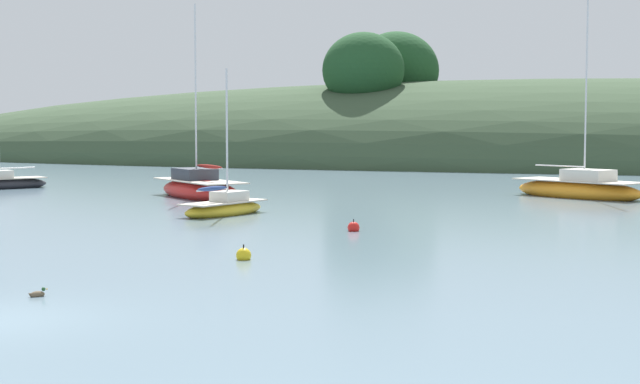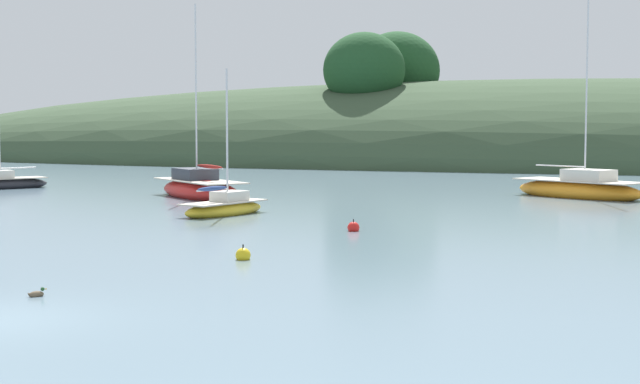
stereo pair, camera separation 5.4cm
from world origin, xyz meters
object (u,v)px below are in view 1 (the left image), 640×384
(mooring_buoy_outer, at_px, (244,255))
(sailboat_navy_dinghy, at_px, (224,207))
(mooring_buoy_channel, at_px, (354,228))
(sailboat_teal_outer, at_px, (3,183))
(duck_trailing, at_px, (38,294))
(sailboat_white_near, at_px, (199,189))
(sailboat_blue_center, at_px, (579,189))

(mooring_buoy_outer, bearing_deg, sailboat_navy_dinghy, 117.48)
(mooring_buoy_outer, bearing_deg, mooring_buoy_channel, 84.18)
(sailboat_teal_outer, height_order, duck_trailing, sailboat_teal_outer)
(sailboat_teal_outer, relative_size, mooring_buoy_outer, 14.27)
(sailboat_teal_outer, relative_size, duck_trailing, 20.12)
(mooring_buoy_channel, bearing_deg, sailboat_white_near, 135.22)
(sailboat_teal_outer, distance_m, mooring_buoy_outer, 34.28)
(mooring_buoy_outer, distance_m, mooring_buoy_channel, 8.02)
(mooring_buoy_channel, bearing_deg, sailboat_teal_outer, 151.29)
(sailboat_navy_dinghy, relative_size, duck_trailing, 16.76)
(sailboat_navy_dinghy, distance_m, sailboat_blue_center, 20.20)
(sailboat_blue_center, distance_m, duck_trailing, 35.17)
(mooring_buoy_channel, xyz_separation_m, duck_trailing, (-2.84, -14.89, -0.07))
(sailboat_navy_dinghy, xyz_separation_m, duck_trailing, (4.24, -18.96, -0.26))
(sailboat_white_near, xyz_separation_m, duck_trailing, (9.59, -27.23, -0.40))
(sailboat_navy_dinghy, relative_size, sailboat_blue_center, 0.60)
(sailboat_navy_dinghy, relative_size, sailboat_teal_outer, 0.83)
(duck_trailing, bearing_deg, sailboat_teal_outer, 128.90)
(sailboat_navy_dinghy, distance_m, duck_trailing, 19.43)
(sailboat_white_near, xyz_separation_m, mooring_buoy_channel, (12.43, -12.33, -0.33))
(sailboat_teal_outer, height_order, mooring_buoy_outer, sailboat_teal_outer)
(sailboat_white_near, bearing_deg, mooring_buoy_channel, -44.78)
(sailboat_navy_dinghy, height_order, sailboat_teal_outer, sailboat_teal_outer)
(sailboat_white_near, bearing_deg, sailboat_navy_dinghy, -57.09)
(sailboat_blue_center, xyz_separation_m, mooring_buoy_channel, (-6.53, -19.00, -0.33))
(sailboat_navy_dinghy, bearing_deg, sailboat_teal_outer, 151.72)
(mooring_buoy_outer, bearing_deg, sailboat_teal_outer, 138.84)
(sailboat_teal_outer, distance_m, sailboat_blue_center, 33.44)
(sailboat_blue_center, xyz_separation_m, mooring_buoy_outer, (-7.34, -26.98, -0.33))
(mooring_buoy_outer, height_order, duck_trailing, mooring_buoy_outer)
(sailboat_teal_outer, bearing_deg, mooring_buoy_channel, -28.71)
(sailboat_navy_dinghy, xyz_separation_m, sailboat_white_near, (-5.35, 8.26, 0.14))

